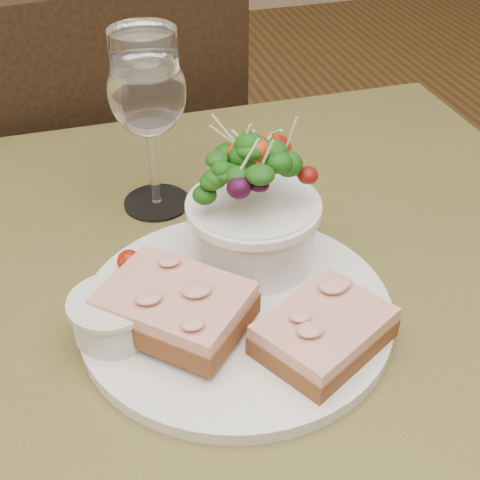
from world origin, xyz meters
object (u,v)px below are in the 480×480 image
object	(u,v)px
cafe_table	(230,401)
ramekin	(112,315)
wine_glass	(148,97)
sandwich_back	(175,306)
dinner_plate	(236,310)
sandwich_front	(324,331)
salad_bowl	(253,204)
chair_far	(109,283)

from	to	relation	value
cafe_table	ramekin	distance (m)	0.16
cafe_table	wine_glass	world-z (taller)	wine_glass
sandwich_back	wine_glass	xyz separation A→B (m)	(0.02, 0.20, 0.09)
sandwich_back	cafe_table	bearing A→B (deg)	51.03
cafe_table	dinner_plate	distance (m)	0.11
sandwich_front	salad_bowl	world-z (taller)	salad_bowl
salad_bowl	sandwich_back	bearing A→B (deg)	-140.88
chair_far	sandwich_back	world-z (taller)	chair_far
chair_far	ramekin	xyz separation A→B (m)	(-0.03, -0.63, 0.49)
ramekin	wine_glass	world-z (taller)	wine_glass
chair_far	sandwich_front	xyz separation A→B (m)	(0.13, -0.69, 0.48)
cafe_table	dinner_plate	bearing A→B (deg)	37.65
cafe_table	wine_glass	xyz separation A→B (m)	(-0.02, 0.20, 0.22)
sandwich_front	wine_glass	size ratio (longest dim) A/B	0.71
cafe_table	dinner_plate	xyz separation A→B (m)	(0.01, 0.01, 0.11)
chair_far	salad_bowl	size ratio (longest dim) A/B	7.09
sandwich_back	wine_glass	size ratio (longest dim) A/B	0.79
cafe_table	chair_far	distance (m)	0.73
cafe_table	salad_bowl	size ratio (longest dim) A/B	6.30
sandwich_back	salad_bowl	distance (m)	0.12
wine_glass	chair_far	bearing A→B (deg)	95.99
wine_glass	cafe_table	bearing A→B (deg)	-83.16
sandwich_front	cafe_table	bearing A→B (deg)	107.83
chair_far	sandwich_back	xyz separation A→B (m)	(0.02, -0.64, 0.49)
sandwich_back	wine_glass	world-z (taller)	wine_glass
sandwich_front	salad_bowl	distance (m)	0.13
cafe_table	ramekin	world-z (taller)	ramekin
chair_far	ramekin	bearing A→B (deg)	80.00
salad_bowl	wine_glass	bearing A→B (deg)	116.71
sandwich_back	salad_bowl	world-z (taller)	salad_bowl
sandwich_back	salad_bowl	xyz separation A→B (m)	(0.09, 0.07, 0.04)
ramekin	salad_bowl	distance (m)	0.16
sandwich_back	wine_glass	bearing A→B (deg)	127.80
chair_far	wine_glass	bearing A→B (deg)	88.32
chair_far	cafe_table	bearing A→B (deg)	88.58
chair_far	sandwich_front	size ratio (longest dim) A/B	7.27
dinner_plate	wine_glass	bearing A→B (deg)	99.56
chair_far	dinner_plate	bearing A→B (deg)	89.41
dinner_plate	sandwich_front	world-z (taller)	sandwich_front
cafe_table	ramekin	size ratio (longest dim) A/B	12.56
wine_glass	ramekin	bearing A→B (deg)	-110.26
cafe_table	chair_far	xyz separation A→B (m)	(-0.07, 0.63, -0.36)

